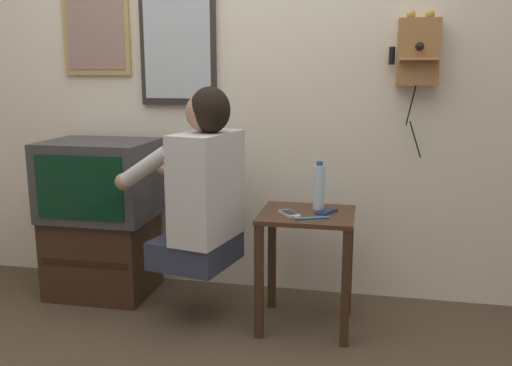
{
  "coord_description": "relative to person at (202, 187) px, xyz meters",
  "views": [
    {
      "loc": [
        0.71,
        -1.87,
        1.27
      ],
      "look_at": [
        0.19,
        0.65,
        0.74
      ],
      "focal_mm": 38.0,
      "sensor_mm": 36.0,
      "label": 1
    }
  ],
  "objects": [
    {
      "name": "water_bottle",
      "position": [
        0.57,
        0.14,
        -0.01
      ],
      "size": [
        0.06,
        0.06,
        0.24
      ],
      "color": "silver",
      "rests_on": "side_table"
    },
    {
      "name": "wall_phone_antique",
      "position": [
        1.03,
        0.44,
        0.66
      ],
      "size": [
        0.25,
        0.18,
        0.75
      ],
      "color": "#9E6B3D"
    },
    {
      "name": "side_table",
      "position": [
        0.52,
        0.05,
        -0.27
      ],
      "size": [
        0.46,
        0.41,
        0.59
      ],
      "color": "#422819",
      "rests_on": "ground_plane"
    },
    {
      "name": "toothbrush",
      "position": [
        0.54,
        -0.07,
        -0.11
      ],
      "size": [
        0.16,
        0.08,
        0.02
      ],
      "rotation": [
        0.0,
        0.0,
        1.98
      ],
      "color": "#338CD8",
      "rests_on": "side_table"
    },
    {
      "name": "wall_back",
      "position": [
        0.08,
        0.53,
        0.56
      ],
      "size": [
        6.8,
        0.05,
        2.55
      ],
      "color": "silver",
      "rests_on": "ground_plane"
    },
    {
      "name": "person",
      "position": [
        0.0,
        0.0,
        0.0
      ],
      "size": [
        0.59,
        0.52,
        0.9
      ],
      "rotation": [
        0.0,
        0.0,
        1.36
      ],
      "color": "#2D3347",
      "rests_on": "ground_plane"
    },
    {
      "name": "cell_phone_spare",
      "position": [
        0.61,
        0.07,
        -0.11
      ],
      "size": [
        0.11,
        0.14,
        0.01
      ],
      "rotation": [
        0.0,
        0.0,
        -0.46
      ],
      "color": "navy",
      "rests_on": "side_table"
    },
    {
      "name": "wall_mirror",
      "position": [
        -0.28,
        0.48,
        0.76
      ],
      "size": [
        0.44,
        0.03,
        0.77
      ],
      "color": "#2D2823"
    },
    {
      "name": "tv_stand",
      "position": [
        -0.68,
        0.23,
        -0.48
      ],
      "size": [
        0.56,
        0.43,
        0.46
      ],
      "color": "#382316",
      "rests_on": "ground_plane"
    },
    {
      "name": "television",
      "position": [
        -0.66,
        0.21,
        -0.03
      ],
      "size": [
        0.6,
        0.46,
        0.43
      ],
      "color": "#38383A",
      "rests_on": "tv_stand"
    },
    {
      "name": "cell_phone_held",
      "position": [
        0.44,
        -0.0,
        -0.11
      ],
      "size": [
        0.12,
        0.14,
        0.01
      ],
      "rotation": [
        0.0,
        0.0,
        0.62
      ],
      "color": "silver",
      "rests_on": "side_table"
    },
    {
      "name": "framed_picture",
      "position": [
        -0.78,
        0.49,
        0.78
      ],
      "size": [
        0.42,
        0.03,
        0.48
      ],
      "color": "tan"
    }
  ]
}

